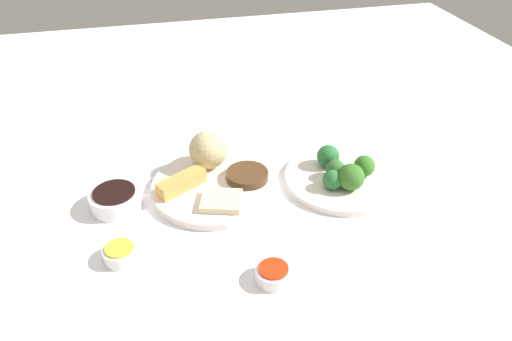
{
  "coord_description": "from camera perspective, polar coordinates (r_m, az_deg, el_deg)",
  "views": [
    {
      "loc": [
        -0.83,
        0.14,
        0.63
      ],
      "look_at": [
        -0.02,
        -0.06,
        0.06
      ],
      "focal_mm": 34.78,
      "sensor_mm": 36.0,
      "label": 1
    }
  ],
  "objects": [
    {
      "name": "broccoli_floret_4",
      "position": [
        1.01,
        10.86,
        -0.75
      ],
      "size": [
        0.05,
        0.05,
        0.05
      ],
      "primitive_type": "sphere",
      "color": "#366F26",
      "rests_on": "broccoli_plate"
    },
    {
      "name": "sauce_ramekin_sweet_and_sour_liquid",
      "position": [
        0.82,
        2.04,
        -11.22
      ],
      "size": [
        0.05,
        0.05,
        0.0
      ],
      "primitive_type": "cylinder",
      "color": "red",
      "rests_on": "sauce_ramekin_sweet_and_sour"
    },
    {
      "name": "broccoli_floret_3",
      "position": [
        1.07,
        8.31,
        1.63
      ],
      "size": [
        0.05,
        0.05,
        0.05
      ],
      "primitive_type": "sphere",
      "color": "#296F35",
      "rests_on": "broccoli_plate"
    },
    {
      "name": "sauce_ramekin_hot_mustard",
      "position": [
        0.9,
        -15.32,
        -9.23
      ],
      "size": [
        0.06,
        0.06,
        0.02
      ],
      "primitive_type": "cylinder",
      "color": "white",
      "rests_on": "tabletop"
    },
    {
      "name": "main_plate",
      "position": [
        1.02,
        -4.71,
        -1.87
      ],
      "size": [
        0.26,
        0.26,
        0.02
      ],
      "primitive_type": "cylinder",
      "color": "white",
      "rests_on": "tabletop"
    },
    {
      "name": "broccoli_floret_1",
      "position": [
        1.06,
        12.35,
        0.52
      ],
      "size": [
        0.04,
        0.04,
        0.04
      ],
      "primitive_type": "sphere",
      "color": "#357223",
      "rests_on": "broccoli_plate"
    },
    {
      "name": "broccoli_floret_5",
      "position": [
        1.01,
        8.8,
        -1.06
      ],
      "size": [
        0.04,
        0.04,
        0.04
      ],
      "primitive_type": "sphere",
      "color": "#296C34",
      "rests_on": "broccoli_plate"
    },
    {
      "name": "stir_fry_heap",
      "position": [
        1.03,
        -1.02,
        -0.57
      ],
      "size": [
        0.09,
        0.09,
        0.02
      ],
      "primitive_type": "cylinder",
      "color": "#4E321B",
      "rests_on": "main_plate"
    },
    {
      "name": "spring_roll",
      "position": [
        1.01,
        -8.57,
        -1.4
      ],
      "size": [
        0.08,
        0.11,
        0.03
      ],
      "primitive_type": "cube",
      "rotation": [
        0.0,
        0.0,
        2.1
      ],
      "color": "gold",
      "rests_on": "main_plate"
    },
    {
      "name": "sauce_ramekin_hot_mustard_liquid",
      "position": [
        0.89,
        -15.45,
        -8.58
      ],
      "size": [
        0.05,
        0.05,
        0.0
      ],
      "primitive_type": "cylinder",
      "color": "yellow",
      "rests_on": "sauce_ramekin_hot_mustard"
    },
    {
      "name": "soy_sauce_bowl",
      "position": [
        1.01,
        -15.86,
        -3.28
      ],
      "size": [
        0.1,
        0.1,
        0.03
      ],
      "primitive_type": "cylinder",
      "color": "white",
      "rests_on": "tabletop"
    },
    {
      "name": "broccoli_floret_0",
      "position": [
        1.04,
        9.13,
        0.12
      ],
      "size": [
        0.04,
        0.04,
        0.04
      ],
      "primitive_type": "sphere",
      "color": "#356735",
      "rests_on": "broccoli_plate"
    },
    {
      "name": "broccoli_plate",
      "position": [
        1.06,
        9.76,
        -0.93
      ],
      "size": [
        0.24,
        0.24,
        0.01
      ],
      "primitive_type": "cylinder",
      "color": "white",
      "rests_on": "tabletop"
    },
    {
      "name": "tabletop",
      "position": [
        1.05,
        -3.28,
        -2.1
      ],
      "size": [
        2.2,
        2.2,
        0.02
      ],
      "primitive_type": "cube",
      "color": "white",
      "rests_on": "ground"
    },
    {
      "name": "crab_rangoon_wonton",
      "position": [
        0.96,
        -4.0,
        -3.5
      ],
      "size": [
        0.09,
        0.09,
        0.01
      ],
      "primitive_type": "cube",
      "rotation": [
        0.0,
        0.0,
        -0.3
      ],
      "color": "beige",
      "rests_on": "main_plate"
    },
    {
      "name": "rice_scoop",
      "position": [
        1.05,
        -5.51,
        2.41
      ],
      "size": [
        0.08,
        0.08,
        0.08
      ],
      "primitive_type": "sphere",
      "color": "#CFBA82",
      "rests_on": "main_plate"
    },
    {
      "name": "soy_sauce_bowl_liquid",
      "position": [
        1.0,
        -16.03,
        -2.4
      ],
      "size": [
        0.08,
        0.08,
        0.0
      ],
      "primitive_type": "cylinder",
      "color": "black",
      "rests_on": "soy_sauce_bowl"
    },
    {
      "name": "sauce_ramekin_sweet_and_sour",
      "position": [
        0.83,
        2.02,
        -11.89
      ],
      "size": [
        0.06,
        0.06,
        0.02
      ],
      "primitive_type": "cylinder",
      "color": "white",
      "rests_on": "tabletop"
    }
  ]
}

